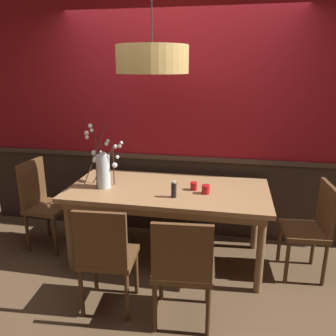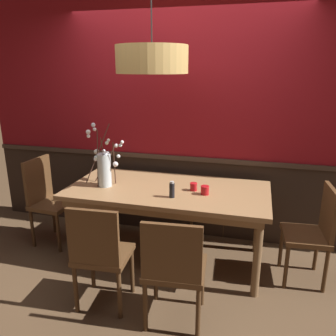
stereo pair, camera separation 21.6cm
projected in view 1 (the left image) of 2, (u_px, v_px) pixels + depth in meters
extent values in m
plane|color=brown|center=(168.00, 258.00, 3.53)|extent=(24.00, 24.00, 0.00)
cube|color=#2D2119|center=(179.00, 195.00, 4.02)|extent=(4.80, 0.12, 0.91)
cube|color=#3E2E24|center=(179.00, 157.00, 3.88)|extent=(4.80, 0.14, 0.05)
cube|color=maroon|center=(180.00, 75.00, 3.63)|extent=(4.80, 0.12, 1.85)
cube|color=#997047|center=(168.00, 190.00, 3.31)|extent=(1.95, 0.95, 0.04)
cube|color=brown|center=(168.00, 196.00, 3.33)|extent=(1.84, 0.84, 0.08)
cylinder|color=brown|center=(70.00, 236.00, 3.23)|extent=(0.07, 0.07, 0.73)
cylinder|color=brown|center=(260.00, 255.00, 2.90)|extent=(0.07, 0.07, 0.73)
cylinder|color=brown|center=(100.00, 205.00, 3.95)|extent=(0.07, 0.07, 0.73)
cylinder|color=brown|center=(255.00, 217.00, 3.62)|extent=(0.07, 0.07, 0.73)
cube|color=brown|center=(183.00, 268.00, 2.58)|extent=(0.49, 0.46, 0.04)
cube|color=brown|center=(182.00, 253.00, 2.33)|extent=(0.43, 0.07, 0.44)
cylinder|color=#492F1A|center=(161.00, 278.00, 2.84)|extent=(0.04, 0.04, 0.42)
cylinder|color=#492F1A|center=(208.00, 281.00, 2.80)|extent=(0.04, 0.04, 0.42)
cylinder|color=#492F1A|center=(155.00, 307.00, 2.49)|extent=(0.04, 0.04, 0.42)
cylinder|color=#492F1A|center=(208.00, 311.00, 2.45)|extent=(0.04, 0.04, 0.42)
cube|color=brown|center=(205.00, 193.00, 4.08)|extent=(0.47, 0.45, 0.04)
cube|color=brown|center=(206.00, 168.00, 4.19)|extent=(0.42, 0.06, 0.47)
cylinder|color=#492F1A|center=(220.00, 218.00, 3.96)|extent=(0.04, 0.04, 0.43)
cylinder|color=#492F1A|center=(188.00, 216.00, 4.00)|extent=(0.04, 0.04, 0.43)
cylinder|color=#492F1A|center=(220.00, 206.00, 4.30)|extent=(0.04, 0.04, 0.43)
cylinder|color=#492F1A|center=(190.00, 204.00, 4.35)|extent=(0.04, 0.04, 0.43)
cube|color=brown|center=(49.00, 207.00, 3.65)|extent=(0.43, 0.45, 0.04)
cube|color=brown|center=(32.00, 183.00, 3.62)|extent=(0.07, 0.40, 0.49)
cylinder|color=#492F1A|center=(74.00, 222.00, 3.84)|extent=(0.04, 0.04, 0.44)
cylinder|color=#492F1A|center=(55.00, 237.00, 3.51)|extent=(0.04, 0.04, 0.44)
cylinder|color=#492F1A|center=(48.00, 219.00, 3.93)|extent=(0.04, 0.04, 0.44)
cylinder|color=#492F1A|center=(27.00, 233.00, 3.60)|extent=(0.04, 0.04, 0.44)
cube|color=brown|center=(303.00, 231.00, 3.15)|extent=(0.42, 0.44, 0.04)
cube|color=brown|center=(327.00, 208.00, 3.06)|extent=(0.07, 0.39, 0.45)
cylinder|color=#492F1A|center=(287.00, 262.00, 3.07)|extent=(0.04, 0.04, 0.42)
cylinder|color=#492F1A|center=(279.00, 243.00, 3.40)|extent=(0.04, 0.04, 0.42)
cylinder|color=#492F1A|center=(325.00, 265.00, 3.03)|extent=(0.04, 0.04, 0.42)
cylinder|color=#492F1A|center=(313.00, 245.00, 3.36)|extent=(0.04, 0.04, 0.42)
cube|color=brown|center=(154.00, 188.00, 4.25)|extent=(0.47, 0.41, 0.04)
cube|color=brown|center=(157.00, 165.00, 4.34)|extent=(0.43, 0.06, 0.47)
cylinder|color=#492F1A|center=(168.00, 211.00, 4.14)|extent=(0.04, 0.04, 0.43)
cylinder|color=#492F1A|center=(137.00, 209.00, 4.19)|extent=(0.04, 0.04, 0.43)
cylinder|color=#492F1A|center=(171.00, 201.00, 4.45)|extent=(0.04, 0.04, 0.43)
cylinder|color=#492F1A|center=(142.00, 200.00, 4.50)|extent=(0.04, 0.04, 0.43)
cube|color=brown|center=(109.00, 257.00, 2.72)|extent=(0.45, 0.42, 0.04)
cube|color=brown|center=(100.00, 240.00, 2.48)|extent=(0.41, 0.06, 0.45)
cylinder|color=#492F1A|center=(95.00, 269.00, 2.96)|extent=(0.04, 0.04, 0.43)
cylinder|color=#492F1A|center=(136.00, 272.00, 2.92)|extent=(0.04, 0.04, 0.43)
cylinder|color=#492F1A|center=(81.00, 293.00, 2.65)|extent=(0.04, 0.04, 0.43)
cylinder|color=#492F1A|center=(127.00, 297.00, 2.61)|extent=(0.04, 0.04, 0.43)
cylinder|color=silver|center=(103.00, 171.00, 3.28)|extent=(0.13, 0.13, 0.33)
cylinder|color=silver|center=(104.00, 184.00, 3.32)|extent=(0.12, 0.12, 0.07)
cylinder|color=#472D23|center=(113.00, 165.00, 3.26)|extent=(0.07, 0.15, 0.46)
sphere|color=white|center=(120.00, 146.00, 3.23)|extent=(0.03, 0.03, 0.03)
sphere|color=white|center=(115.00, 146.00, 3.23)|extent=(0.04, 0.04, 0.04)
sphere|color=white|center=(121.00, 143.00, 3.21)|extent=(0.03, 0.03, 0.03)
sphere|color=white|center=(115.00, 165.00, 3.26)|extent=(0.05, 0.05, 0.05)
sphere|color=white|center=(117.00, 157.00, 3.28)|extent=(0.04, 0.04, 0.04)
cylinder|color=#472D23|center=(96.00, 160.00, 3.25)|extent=(0.03, 0.10, 0.55)
sphere|color=white|center=(95.00, 159.00, 3.22)|extent=(0.05, 0.05, 0.05)
sphere|color=white|center=(94.00, 160.00, 3.23)|extent=(0.04, 0.04, 0.04)
sphere|color=white|center=(87.00, 137.00, 3.17)|extent=(0.03, 0.03, 0.03)
sphere|color=white|center=(87.00, 133.00, 3.17)|extent=(0.05, 0.05, 0.05)
cylinder|color=#472D23|center=(95.00, 154.00, 3.38)|extent=(0.21, 0.20, 0.59)
sphere|color=white|center=(90.00, 126.00, 3.39)|extent=(0.05, 0.05, 0.05)
sphere|color=white|center=(92.00, 130.00, 3.38)|extent=(0.04, 0.04, 0.04)
sphere|color=white|center=(94.00, 153.00, 3.40)|extent=(0.05, 0.05, 0.05)
cylinder|color=#472D23|center=(104.00, 164.00, 3.41)|extent=(0.22, 0.09, 0.39)
sphere|color=white|center=(102.00, 161.00, 3.45)|extent=(0.04, 0.04, 0.04)
sphere|color=white|center=(101.00, 152.00, 3.46)|extent=(0.04, 0.04, 0.04)
sphere|color=white|center=(102.00, 158.00, 3.40)|extent=(0.05, 0.05, 0.05)
sphere|color=white|center=(101.00, 164.00, 3.40)|extent=(0.06, 0.06, 0.06)
sphere|color=white|center=(104.00, 155.00, 3.43)|extent=(0.05, 0.05, 0.05)
sphere|color=white|center=(104.00, 160.00, 3.41)|extent=(0.05, 0.05, 0.05)
cylinder|color=#472D23|center=(105.00, 163.00, 3.25)|extent=(0.07, 0.07, 0.49)
sphere|color=white|center=(104.00, 155.00, 3.21)|extent=(0.04, 0.04, 0.04)
sphere|color=white|center=(106.00, 144.00, 3.13)|extent=(0.03, 0.03, 0.03)
sphere|color=white|center=(108.00, 141.00, 3.13)|extent=(0.03, 0.03, 0.03)
sphere|color=white|center=(104.00, 154.00, 3.24)|extent=(0.04, 0.04, 0.04)
sphere|color=white|center=(102.00, 160.00, 3.25)|extent=(0.03, 0.03, 0.03)
cylinder|color=red|center=(194.00, 186.00, 3.25)|extent=(0.07, 0.07, 0.08)
torus|color=red|center=(194.00, 183.00, 3.24)|extent=(0.07, 0.07, 0.01)
cylinder|color=silver|center=(194.00, 187.00, 3.25)|extent=(0.05, 0.05, 0.04)
cylinder|color=red|center=(206.00, 189.00, 3.15)|extent=(0.08, 0.08, 0.08)
torus|color=red|center=(206.00, 185.00, 3.14)|extent=(0.08, 0.08, 0.01)
cylinder|color=silver|center=(206.00, 191.00, 3.16)|extent=(0.05, 0.05, 0.04)
cylinder|color=black|center=(174.00, 190.00, 3.06)|extent=(0.05, 0.05, 0.14)
cylinder|color=beige|center=(174.00, 182.00, 3.04)|extent=(0.04, 0.04, 0.02)
cylinder|color=tan|center=(152.00, 59.00, 2.90)|extent=(0.63, 0.63, 0.24)
sphere|color=#F9EAB7|center=(152.00, 64.00, 2.91)|extent=(0.14, 0.14, 0.14)
cylinder|color=black|center=(152.00, 2.00, 2.77)|extent=(0.01, 0.01, 0.66)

